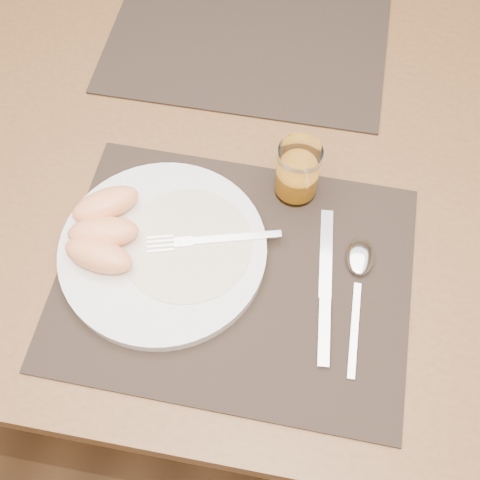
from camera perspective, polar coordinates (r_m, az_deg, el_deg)
name	(u,v)px	position (r m, az deg, el deg)	size (l,w,h in m)	color
ground	(241,325)	(1.55, 0.14, -8.08)	(5.00, 5.00, 0.00)	brown
table	(242,173)	(0.96, 0.23, 6.34)	(1.40, 0.90, 0.75)	brown
placemat_near	(234,275)	(0.78, -0.54, -3.37)	(0.45, 0.35, 0.00)	#2E241D
placemat_far	(249,33)	(1.05, 0.88, 19.02)	(0.45, 0.35, 0.00)	#2E241D
plate	(163,250)	(0.79, -7.31, -0.96)	(0.27, 0.27, 0.02)	white
plate_dressing	(187,244)	(0.78, -5.07, -0.38)	(0.17, 0.17, 0.00)	white
fork	(202,241)	(0.78, -3.60, -0.05)	(0.17, 0.06, 0.00)	silver
knife	(325,297)	(0.77, 8.05, -5.42)	(0.03, 0.22, 0.01)	silver
spoon	(359,267)	(0.79, 11.24, -2.51)	(0.04, 0.19, 0.01)	silver
juice_glass	(297,174)	(0.81, 5.47, 6.30)	(0.06, 0.06, 0.09)	white
grapefruit_wedges	(103,230)	(0.79, -12.91, 0.90)	(0.11, 0.15, 0.04)	#FFA268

